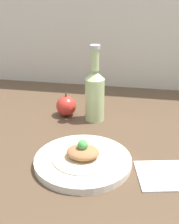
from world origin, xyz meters
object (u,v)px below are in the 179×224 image
object	(u,v)px
plate	(83,160)
cider_bottle	(95,93)
apple	(66,106)
plated_food	(83,154)

from	to	relation	value
plate	cider_bottle	xyz separation A→B (cm)	(-1.57, 27.72, 8.50)
cider_bottle	plate	bearing A→B (deg)	-86.76
plate	apple	distance (cm)	31.71
plate	apple	world-z (taller)	apple
plated_food	cider_bottle	bearing A→B (deg)	93.24
cider_bottle	apple	size ratio (longest dim) A/B	3.05
plated_food	apple	xyz separation A→B (cm)	(-11.92, 29.30, 0.21)
cider_bottle	plated_food	bearing A→B (deg)	-86.76
plate	cider_bottle	distance (cm)	29.04
plate	cider_bottle	bearing A→B (deg)	93.24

